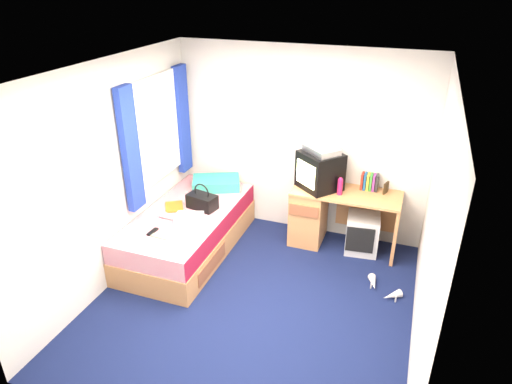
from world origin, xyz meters
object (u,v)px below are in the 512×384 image
(picture_frame, at_px, (386,188))
(pink_water_bottle, at_px, (340,187))
(crt_tv, at_px, (320,171))
(remote_control, at_px, (153,232))
(magazine, at_px, (174,207))
(handbag, at_px, (202,201))
(white_heels, at_px, (382,289))
(desk, at_px, (323,213))
(storage_cube, at_px, (362,233))
(vcr, at_px, (322,150))
(pillow, at_px, (216,183))
(colour_swatch_fan, at_px, (160,237))
(towel, at_px, (189,220))
(aerosol_can, at_px, (337,180))
(bed, at_px, (188,231))
(water_bottle, at_px, (168,216))

(picture_frame, height_order, pink_water_bottle, pink_water_bottle)
(crt_tv, bearing_deg, remote_control, -100.41)
(magazine, relative_size, remote_control, 1.75)
(handbag, relative_size, white_heels, 0.98)
(desk, height_order, storage_cube, desk)
(vcr, distance_m, magazine, 1.92)
(pillow, distance_m, colour_swatch_fan, 1.36)
(storage_cube, height_order, crt_tv, crt_tv)
(pillow, bearing_deg, magazine, -110.30)
(picture_frame, height_order, magazine, picture_frame)
(desk, xyz_separation_m, crt_tv, (-0.07, 0.00, 0.57))
(storage_cube, height_order, magazine, magazine)
(magazine, distance_m, white_heels, 2.61)
(towel, bearing_deg, aerosol_can, 36.83)
(vcr, height_order, white_heels, vcr)
(storage_cube, relative_size, white_heels, 1.21)
(vcr, bearing_deg, colour_swatch_fan, -93.97)
(storage_cube, distance_m, vcr, 1.16)
(bed, relative_size, aerosol_can, 10.01)
(picture_frame, xyz_separation_m, colour_swatch_fan, (-2.21, -1.51, -0.27))
(bed, distance_m, remote_control, 0.65)
(storage_cube, bearing_deg, crt_tv, 169.58)
(colour_swatch_fan, height_order, white_heels, colour_swatch_fan)
(water_bottle, relative_size, colour_swatch_fan, 0.91)
(crt_tv, bearing_deg, towel, -102.01)
(desk, height_order, vcr, vcr)
(storage_cube, distance_m, water_bottle, 2.37)
(pink_water_bottle, bearing_deg, crt_tv, 160.17)
(water_bottle, distance_m, colour_swatch_fan, 0.41)
(aerosol_can, bearing_deg, remote_control, -141.31)
(vcr, bearing_deg, towel, -99.21)
(desk, xyz_separation_m, remote_control, (-1.63, -1.33, 0.14))
(pink_water_bottle, distance_m, white_heels, 1.26)
(bed, distance_m, white_heels, 2.38)
(pink_water_bottle, relative_size, white_heels, 0.49)
(pink_water_bottle, distance_m, handbag, 1.66)
(magazine, xyz_separation_m, colour_swatch_fan, (0.20, -0.67, -0.00))
(pillow, bearing_deg, towel, -83.47)
(magazine, bearing_deg, remote_control, -83.39)
(picture_frame, height_order, handbag, picture_frame)
(storage_cube, xyz_separation_m, white_heels, (0.35, -0.76, -0.20))
(storage_cube, height_order, pink_water_bottle, pink_water_bottle)
(vcr, bearing_deg, bed, -110.05)
(towel, height_order, white_heels, towel)
(desk, distance_m, remote_control, 2.11)
(pink_water_bottle, relative_size, remote_control, 1.21)
(magazine, relative_size, white_heels, 0.70)
(pillow, relative_size, crt_tv, 0.98)
(magazine, distance_m, remote_control, 0.61)
(pink_water_bottle, distance_m, towel, 1.81)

